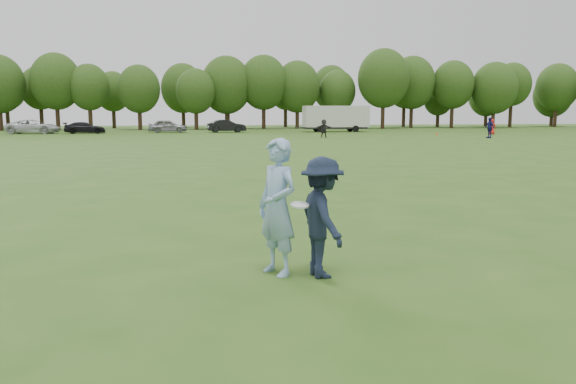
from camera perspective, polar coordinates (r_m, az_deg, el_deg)
name	(u,v)px	position (r m, az deg, el deg)	size (l,w,h in m)	color
ground	(361,275)	(8.45, 7.38, -8.35)	(200.00, 200.00, 0.00)	#2B5317
thrower	(277,207)	(8.22, -1.08, -1.55)	(0.73, 0.48, 2.01)	#8CB2D9
defender	(322,217)	(8.13, 3.50, -2.58)	(1.13, 0.65, 1.76)	#172133
player_far_b	(489,128)	(56.11, 19.79, 6.16)	(1.13, 0.47, 1.93)	navy
player_far_c	(492,127)	(64.79, 20.02, 6.24)	(0.83, 0.54, 1.70)	red
player_far_d	(324,128)	(54.14, 3.66, 6.47)	(1.62, 0.51, 1.74)	#292929
car_c	(33,127)	(69.88, -24.46, 6.06)	(2.62, 5.68, 1.58)	silver
car_d	(85,128)	(68.23, -19.94, 6.15)	(1.83, 4.50, 1.31)	black
car_e	(168,126)	(68.50, -12.11, 6.56)	(1.84, 4.57, 1.56)	gray
car_f	(226,126)	(68.41, -6.27, 6.67)	(1.60, 4.60, 1.51)	black
field_cone	(437,133)	(63.04, 14.87, 5.78)	(0.28, 0.28, 0.30)	red
disc_in_play	(300,205)	(7.97, 1.20, -1.33)	(0.32, 0.32, 0.09)	white
cargo_trailer	(336,117)	(70.30, 4.87, 7.56)	(9.00, 2.75, 3.20)	silver
treeline	(225,86)	(84.88, -6.37, 10.65)	(130.35, 18.39, 11.74)	#332114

